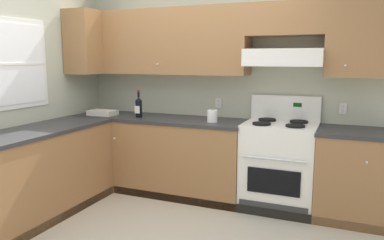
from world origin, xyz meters
The scene contains 8 objects.
wall_back centered at (0.40, 1.53, 1.48)m, with size 4.68×0.57×2.55m.
wall_left centered at (-1.59, 0.23, 1.34)m, with size 0.47×4.00×2.55m.
counter_back_run centered at (0.07, 1.24, 0.45)m, with size 3.60×0.65×0.91m.
counter_left_run centered at (-1.24, 0.00, 0.45)m, with size 0.63×1.91×0.91m.
stove centered at (0.97, 1.25, 0.48)m, with size 0.76×0.62×1.20m.
wine_bottle centered at (-0.69, 1.16, 1.04)m, with size 0.08×0.08×0.33m.
bowl centered at (-1.21, 1.15, 0.93)m, with size 0.34×0.21×0.06m.
paper_towel_roll centered at (0.24, 1.17, 0.98)m, with size 0.11×0.11×0.13m.
Camera 1 is at (1.65, -2.77, 1.61)m, focal length 35.78 mm.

